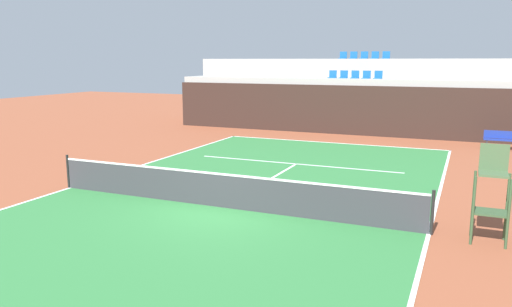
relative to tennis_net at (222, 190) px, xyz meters
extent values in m
plane|color=brown|center=(0.00, 0.00, -0.51)|extent=(80.00, 80.00, 0.00)
cube|color=#2D7238|center=(0.00, 0.00, -0.50)|extent=(11.00, 24.00, 0.01)
cube|color=white|center=(0.00, 11.95, -0.50)|extent=(11.00, 0.10, 0.00)
cube|color=white|center=(-5.45, 0.00, -0.50)|extent=(0.10, 24.00, 0.00)
cube|color=white|center=(5.45, 0.00, -0.50)|extent=(0.10, 24.00, 0.00)
cube|color=white|center=(0.00, 6.40, -0.50)|extent=(8.26, 0.10, 0.00)
cube|color=white|center=(0.00, 3.20, -0.50)|extent=(0.10, 6.40, 0.00)
cube|color=black|center=(0.00, 15.14, 0.83)|extent=(20.89, 0.30, 2.68)
cube|color=#9E9E99|center=(0.00, 16.49, 1.00)|extent=(20.89, 2.40, 3.02)
cube|color=#9E9E99|center=(0.00, 18.89, 1.55)|extent=(20.89, 2.40, 4.12)
cube|color=#145193|center=(-1.30, 16.49, 2.53)|extent=(0.44, 0.44, 0.04)
cube|color=#145193|center=(-1.30, 16.69, 2.75)|extent=(0.44, 0.04, 0.40)
cube|color=#145193|center=(-0.65, 16.49, 2.53)|extent=(0.44, 0.44, 0.04)
cube|color=#145193|center=(-0.65, 16.69, 2.75)|extent=(0.44, 0.04, 0.40)
cube|color=#145193|center=(0.00, 16.49, 2.53)|extent=(0.44, 0.44, 0.04)
cube|color=#145193|center=(0.00, 16.69, 2.75)|extent=(0.44, 0.04, 0.40)
cube|color=#145193|center=(0.65, 16.49, 2.53)|extent=(0.44, 0.44, 0.04)
cube|color=#145193|center=(0.65, 16.69, 2.75)|extent=(0.44, 0.04, 0.40)
cube|color=#145193|center=(1.30, 16.49, 2.53)|extent=(0.44, 0.44, 0.04)
cube|color=#145193|center=(1.30, 16.69, 2.75)|extent=(0.44, 0.04, 0.40)
cube|color=#145193|center=(-1.30, 18.89, 3.63)|extent=(0.44, 0.44, 0.04)
cube|color=#145193|center=(-1.30, 19.09, 3.85)|extent=(0.44, 0.04, 0.40)
cube|color=#145193|center=(-0.65, 18.89, 3.63)|extent=(0.44, 0.44, 0.04)
cube|color=#145193|center=(-0.65, 19.09, 3.85)|extent=(0.44, 0.04, 0.40)
cube|color=#145193|center=(0.00, 18.89, 3.63)|extent=(0.44, 0.44, 0.04)
cube|color=#145193|center=(0.00, 19.09, 3.85)|extent=(0.44, 0.04, 0.40)
cube|color=#145193|center=(0.65, 18.89, 3.63)|extent=(0.44, 0.44, 0.04)
cube|color=#145193|center=(0.65, 19.09, 3.85)|extent=(0.44, 0.04, 0.40)
cube|color=#145193|center=(1.30, 18.89, 3.63)|extent=(0.44, 0.44, 0.04)
cube|color=#145193|center=(1.30, 19.09, 3.85)|extent=(0.44, 0.04, 0.40)
cylinder|color=black|center=(-5.50, 0.00, 0.04)|extent=(0.08, 0.08, 1.07)
cylinder|color=black|center=(5.50, 0.00, 0.04)|extent=(0.08, 0.08, 1.07)
cube|color=#333338|center=(0.00, 0.00, -0.04)|extent=(10.90, 0.02, 0.92)
cube|color=white|center=(0.00, 0.00, 0.45)|extent=(10.90, 0.04, 0.05)
cylinder|color=#334C2D|center=(6.35, -0.30, 0.27)|extent=(0.06, 0.06, 1.55)
cylinder|color=#334C2D|center=(7.05, -0.30, 0.27)|extent=(0.06, 0.06, 1.55)
cylinder|color=#334C2D|center=(6.35, 0.30, 0.27)|extent=(0.06, 0.06, 1.55)
cylinder|color=#334C2D|center=(7.05, 0.30, 0.27)|extent=(0.06, 0.06, 1.55)
cube|color=#334C2D|center=(6.70, 0.00, 0.19)|extent=(0.70, 0.60, 0.04)
cube|color=#3F5938|center=(6.70, 0.00, 1.07)|extent=(0.60, 0.60, 0.05)
cube|color=#3F5938|center=(6.70, 0.28, 1.39)|extent=(0.60, 0.04, 0.60)
cube|color=navy|center=(7.56, 13.18, -0.06)|extent=(1.50, 0.40, 0.05)
cube|color=navy|center=(7.56, 13.36, 0.16)|extent=(1.50, 0.04, 0.36)
cube|color=#2D2D33|center=(6.96, 13.04, -0.30)|extent=(0.06, 0.06, 0.42)
cube|color=#2D2D33|center=(6.96, 13.32, -0.30)|extent=(0.06, 0.06, 0.42)
camera|label=1|loc=(6.12, -11.81, 3.51)|focal=34.87mm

